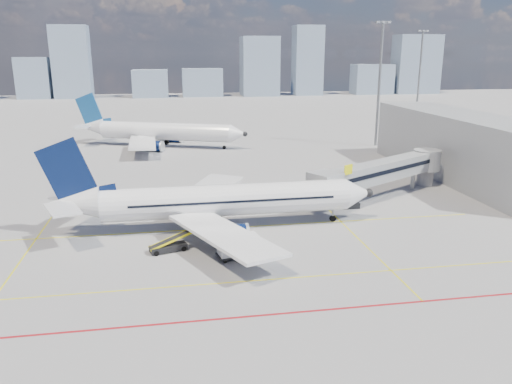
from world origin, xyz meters
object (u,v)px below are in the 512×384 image
main_aircraft (214,201)px  baggage_tug (263,251)px  ramp_worker (263,250)px  cargo_dolly (238,246)px  belt_loader (170,246)px  second_aircraft (158,131)px

main_aircraft → baggage_tug: 10.54m
main_aircraft → ramp_worker: 10.20m
ramp_worker → cargo_dolly: bearing=96.5°
baggage_tug → cargo_dolly: size_ratio=0.65×
belt_loader → ramp_worker: size_ratio=3.44×
main_aircraft → ramp_worker: main_aircraft is taller
second_aircraft → baggage_tug: bearing=-58.3°
main_aircraft → belt_loader: main_aircraft is taller
main_aircraft → cargo_dolly: (1.55, -8.75, -1.98)m
second_aircraft → cargo_dolly: (8.57, -62.41, -1.98)m
main_aircraft → cargo_dolly: bearing=-80.4°
cargo_dolly → belt_loader: size_ratio=0.82×
cargo_dolly → ramp_worker: 2.40m
main_aircraft → second_aircraft: second_aircraft is taller
second_aircraft → belt_loader: second_aircraft is taller
second_aircraft → baggage_tug: size_ratio=12.78×
cargo_dolly → belt_loader: (-6.56, 2.82, -0.68)m
belt_loader → main_aircraft: bearing=34.0°
main_aircraft → ramp_worker: bearing=-67.4°
ramp_worker → belt_loader: bearing=85.7°
main_aircraft → ramp_worker: (3.88, -9.11, -2.45)m
cargo_dolly → ramp_worker: cargo_dolly is taller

